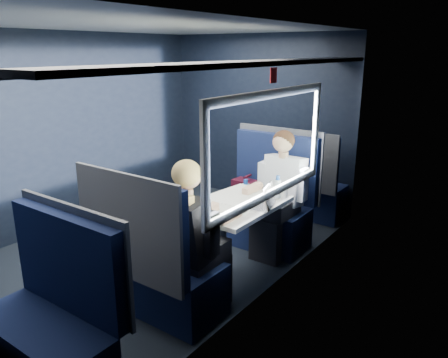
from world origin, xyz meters
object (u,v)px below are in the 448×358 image
Objects in this scene: seat_bay_far at (155,267)px; seat_row_back at (53,325)px; seat_bay_near at (265,206)px; man at (279,188)px; cup at (284,193)px; bottle_small at (278,188)px; seat_row_front at (303,186)px; woman at (192,232)px; laptop at (264,201)px; table at (236,211)px.

seat_bay_far is 0.92m from seat_row_back.
seat_bay_near is 1.09× the size of seat_row_back.
seat_row_back is 0.88× the size of man.
man reaches higher than cup.
seat_row_back is at bearing -101.74° from cup.
seat_row_front is at bearing 106.02° from bottle_small.
woman is 1.13m from cup.
seat_row_front is 1.17m from man.
seat_bay_far is 2.67m from seat_row_front.
seat_row_back is at bearing -100.87° from bottle_small.
seat_row_back is 1.16m from woman.
man is at bearing 106.87° from laptop.
woman is 0.79m from laptop.
man is 0.37m from cup.
bottle_small is at bearing 71.44° from seat_bay_far.
seat_row_back is 5.28× the size of bottle_small.
cup is at bearing 45.58° from bottle_small.
seat_row_front is 0.88× the size of man.
table is 0.79× the size of seat_bay_near.
seat_row_front is at bearing 90.00° from seat_row_back.
seat_bay_near is (-0.19, 0.87, -0.24)m from table.
bottle_small is (-0.03, 0.30, 0.04)m from laptop.
man is at bearing 90.00° from woman.
woman is at bearing -100.57° from cup.
cup reaches higher than table.
seat_bay_far reaches higher than bottle_small.
cup is (0.21, -0.30, 0.07)m from man.
table is 0.76× the size of man.
woman is 6.01× the size of bottle_small.
laptop is 0.35m from cup.
seat_row_back is 0.88× the size of woman.
seat_bay_near is 0.92m from seat_row_front.
laptop reaches higher than cup.
seat_bay_near reaches higher than laptop.
bottle_small is at bearing -50.64° from seat_bay_near.
woman reaches higher than seat_row_back.
seat_bay_near reaches higher than cup.
man reaches higher than table.
seat_row_front is (0.00, 2.67, -0.00)m from seat_bay_far.
seat_bay_near is at bearing 90.32° from seat_bay_far.
laptop is at bearing 75.66° from woman.
seat_row_back reaches higher than bottle_small.
man is 1.00× the size of woman.
woman is at bearing 33.82° from seat_bay_far.
woman is at bearing 77.07° from seat_row_back.
seat_row_front is 5.28× the size of bottle_small.
woman reaches higher than bottle_small.
bottle_small is (0.41, -1.44, 0.43)m from seat_row_front.
laptop is (0.45, -1.74, 0.39)m from seat_row_front.
cup is (0.47, -0.47, 0.37)m from seat_bay_near.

